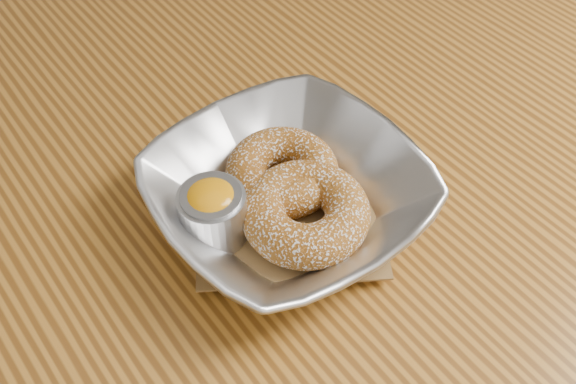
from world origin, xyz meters
TOP-DOWN VIEW (x-y plane):
  - table at (0.00, 0.00)m, footprint 1.20×0.80m
  - serving_bowl at (-0.00, -0.04)m, footprint 0.21×0.21m
  - parchment at (-0.00, -0.04)m, footprint 0.20×0.20m
  - donut_back at (0.01, -0.02)m, footprint 0.09×0.09m
  - donut_front at (-0.00, -0.06)m, footprint 0.13×0.13m
  - ramekin at (-0.06, -0.02)m, footprint 0.05×0.05m

SIDE VIEW (x-z plane):
  - table at x=0.00m, z-range 0.28..1.03m
  - parchment at x=0.00m, z-range 0.76..0.76m
  - serving_bowl at x=0.00m, z-range 0.75..0.80m
  - donut_back at x=0.01m, z-range 0.76..0.79m
  - donut_front at x=0.00m, z-range 0.76..0.80m
  - ramekin at x=-0.06m, z-range 0.76..0.81m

